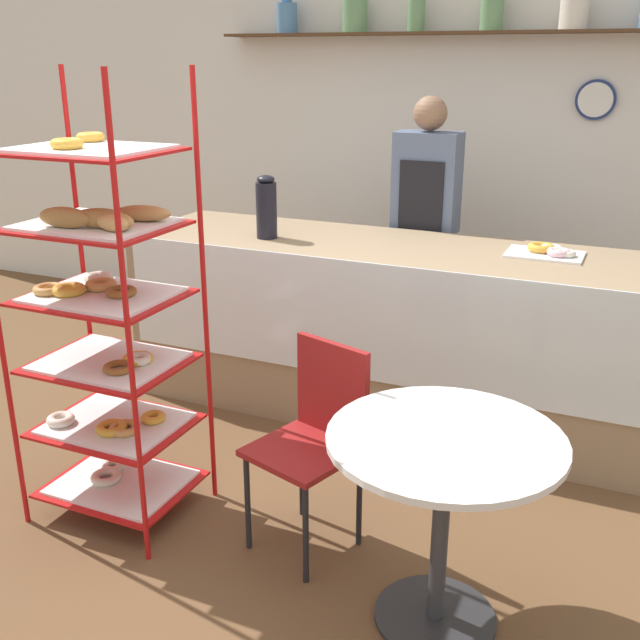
# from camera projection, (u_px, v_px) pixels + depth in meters

# --- Properties ---
(ground_plane) EXTENTS (14.00, 14.00, 0.00)m
(ground_plane) POSITION_uv_depth(u_px,v_px,m) (274.00, 539.00, 3.17)
(ground_plane) COLOR brown
(back_wall) EXTENTS (10.00, 0.30, 2.70)m
(back_wall) POSITION_uv_depth(u_px,v_px,m) (455.00, 144.00, 5.07)
(back_wall) COLOR white
(back_wall) RESTS_ON ground_plane
(display_counter) EXTENTS (2.86, 0.81, 0.97)m
(display_counter) POSITION_uv_depth(u_px,v_px,m) (384.00, 329.00, 4.19)
(display_counter) COLOR #937A5B
(display_counter) RESTS_ON ground_plane
(pastry_rack) EXTENTS (0.66, 0.54, 1.90)m
(pastry_rack) POSITION_uv_depth(u_px,v_px,m) (106.00, 320.00, 3.08)
(pastry_rack) COLOR #B71414
(pastry_rack) RESTS_ON ground_plane
(person_worker) EXTENTS (0.37, 0.23, 1.72)m
(person_worker) POSITION_uv_depth(u_px,v_px,m) (425.00, 229.00, 4.49)
(person_worker) COLOR #282833
(person_worker) RESTS_ON ground_plane
(cafe_table) EXTENTS (0.80, 0.80, 0.74)m
(cafe_table) POSITION_uv_depth(u_px,v_px,m) (443.00, 483.00, 2.53)
(cafe_table) COLOR #262628
(cafe_table) RESTS_ON ground_plane
(cafe_chair) EXTENTS (0.48, 0.48, 0.86)m
(cafe_chair) POSITION_uv_depth(u_px,v_px,m) (317.00, 426.00, 3.01)
(cafe_chair) COLOR black
(cafe_chair) RESTS_ON ground_plane
(coffee_carafe) EXTENTS (0.12, 0.12, 0.35)m
(coffee_carafe) POSITION_uv_depth(u_px,v_px,m) (266.00, 207.00, 4.11)
(coffee_carafe) COLOR black
(coffee_carafe) RESTS_ON display_counter
(donut_tray_counter) EXTENTS (0.38, 0.26, 0.05)m
(donut_tray_counter) POSITION_uv_depth(u_px,v_px,m) (549.00, 252.00, 3.79)
(donut_tray_counter) COLOR white
(donut_tray_counter) RESTS_ON display_counter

